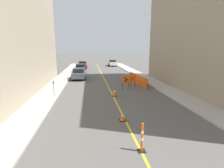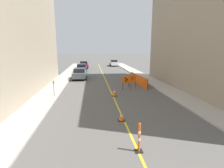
% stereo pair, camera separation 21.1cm
% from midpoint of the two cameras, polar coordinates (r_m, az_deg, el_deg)
% --- Properties ---
extents(lane_stripe, '(0.12, 50.80, 0.01)m').
position_cam_midpoint_polar(lane_stripe, '(26.42, -2.92, 2.00)').
color(lane_stripe, gold).
rests_on(lane_stripe, ground_plane).
extents(sidewalk_left, '(2.18, 50.80, 0.13)m').
position_cam_midpoint_polar(sidewalk_left, '(26.65, -16.09, 1.78)').
color(sidewalk_left, '#ADA89E').
rests_on(sidewalk_left, ground_plane).
extents(sidewalk_right, '(2.18, 50.80, 0.13)m').
position_cam_midpoint_polar(sidewalk_right, '(27.56, 9.82, 2.37)').
color(sidewalk_right, '#ADA89E').
rests_on(sidewalk_right, ground_plane).
extents(building_facade_right, '(6.00, 21.17, 15.37)m').
position_cam_midpoint_polar(building_facade_right, '(20.34, 31.55, 19.31)').
color(building_facade_right, gray).
rests_on(building_facade_right, ground_plane).
extents(traffic_cone_second, '(0.42, 0.42, 0.51)m').
position_cam_midpoint_polar(traffic_cone_second, '(10.92, 2.96, -10.60)').
color(traffic_cone_second, black).
rests_on(traffic_cone_second, ground_plane).
extents(traffic_cone_third, '(0.47, 0.47, 0.67)m').
position_cam_midpoint_polar(traffic_cone_third, '(16.28, 0.46, -2.82)').
color(traffic_cone_third, black).
rests_on(traffic_cone_third, ground_plane).
extents(delineator_post_front, '(0.33, 0.33, 1.32)m').
position_cam_midpoint_polar(delineator_post_front, '(7.87, 8.97, -17.32)').
color(delineator_post_front, black).
rests_on(delineator_post_front, ground_plane).
extents(arrow_barricade_primary, '(1.05, 0.10, 1.48)m').
position_cam_midpoint_polar(arrow_barricade_primary, '(18.70, 4.49, 1.24)').
color(arrow_barricade_primary, '#EF560C').
rests_on(arrow_barricade_primary, ground_plane).
extents(arrow_barricade_secondary, '(0.90, 0.09, 1.36)m').
position_cam_midpoint_polar(arrow_barricade_secondary, '(20.13, 6.15, 1.67)').
color(arrow_barricade_secondary, '#EF560C').
rests_on(arrow_barricade_secondary, ground_plane).
extents(safety_mesh_fence, '(0.48, 6.13, 1.19)m').
position_cam_midpoint_polar(safety_mesh_fence, '(21.79, 8.06, 1.44)').
color(safety_mesh_fence, '#EF560C').
rests_on(safety_mesh_fence, ground_plane).
extents(parked_car_curb_near, '(1.95, 4.35, 1.59)m').
position_cam_midpoint_polar(parked_car_curb_near, '(25.80, -10.95, 3.36)').
color(parked_car_curb_near, '#474C51').
rests_on(parked_car_curb_near, ground_plane).
extents(parked_car_curb_mid, '(1.95, 4.36, 1.59)m').
position_cam_midpoint_polar(parked_car_curb_mid, '(32.96, -10.43, 5.11)').
color(parked_car_curb_mid, navy).
rests_on(parked_car_curb_mid, ground_plane).
extents(parked_car_curb_far, '(1.95, 4.36, 1.59)m').
position_cam_midpoint_polar(parked_car_curb_far, '(40.20, -9.71, 6.25)').
color(parked_car_curb_far, maroon).
rests_on(parked_car_curb_far, ground_plane).
extents(parked_car_opposite_side, '(1.94, 4.32, 1.59)m').
position_cam_midpoint_polar(parked_car_opposite_side, '(44.56, -0.03, 6.91)').
color(parked_car_opposite_side, silver).
rests_on(parked_car_opposite_side, ground_plane).
extents(parking_meter_near_curb, '(0.12, 0.11, 1.41)m').
position_cam_midpoint_polar(parking_meter_near_curb, '(16.49, -18.90, -0.42)').
color(parking_meter_near_curb, '#4C4C51').
rests_on(parking_meter_near_curb, sidewalk_left).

